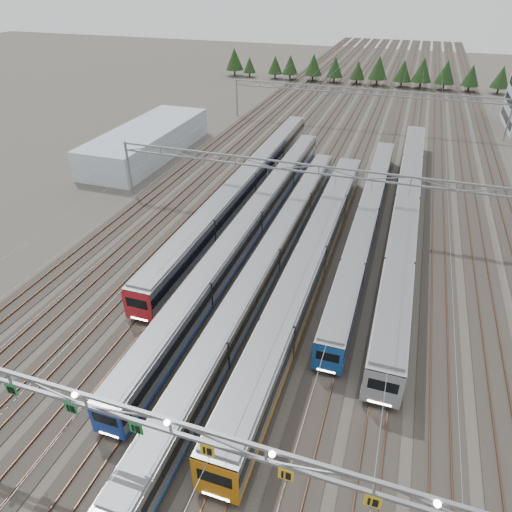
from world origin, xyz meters
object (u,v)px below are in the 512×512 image
(train_d, at_px, (311,259))
(train_f, at_px, (405,209))
(train_b, at_px, (252,222))
(train_c, at_px, (269,259))
(train_e, at_px, (367,218))
(gantry_far, at_px, (364,96))
(train_a, at_px, (246,184))
(gantry_mid, at_px, (318,177))
(west_shed, at_px, (148,141))
(gantry_near, at_px, (169,430))

(train_d, relative_size, train_f, 0.84)
(train_d, bearing_deg, train_f, 60.37)
(train_b, xyz_separation_m, train_c, (4.50, -7.51, -0.08))
(train_e, bearing_deg, gantry_far, 98.39)
(train_b, relative_size, gantry_far, 1.12)
(train_a, height_order, train_c, train_a)
(gantry_mid, xyz_separation_m, gantry_far, (0.00, 45.00, 0.00))
(train_f, distance_m, gantry_mid, 12.34)
(train_e, xyz_separation_m, west_shed, (-40.90, 16.52, 0.52))
(gantry_near, relative_size, west_shed, 1.88)
(train_a, bearing_deg, train_c, -63.48)
(train_e, height_order, gantry_near, gantry_near)
(train_d, xyz_separation_m, gantry_far, (-2.25, 57.89, 4.09))
(train_d, xyz_separation_m, gantry_mid, (-2.25, 12.89, 4.09))
(train_f, distance_m, west_shed, 47.18)
(train_b, distance_m, gantry_near, 34.75)
(train_a, xyz_separation_m, train_b, (4.50, -10.53, -0.22))
(gantry_far, bearing_deg, train_f, -75.03)
(train_a, bearing_deg, train_b, -66.85)
(train_e, relative_size, gantry_near, 0.93)
(train_b, distance_m, train_c, 8.75)
(train_a, bearing_deg, train_e, -15.17)
(train_e, bearing_deg, train_d, -110.34)
(gantry_mid, bearing_deg, train_b, -136.52)
(train_c, relative_size, train_e, 1.16)
(train_e, xyz_separation_m, gantry_far, (-6.75, 45.76, 4.45))
(train_d, height_order, train_e, train_d)
(train_a, relative_size, train_b, 0.96)
(train_a, relative_size, gantry_near, 1.07)
(train_c, relative_size, gantry_mid, 1.07)
(gantry_near, bearing_deg, train_d, 85.18)
(gantry_near, height_order, gantry_mid, gantry_near)
(train_c, height_order, gantry_far, gantry_far)
(gantry_near, bearing_deg, train_c, 94.80)
(west_shed, bearing_deg, gantry_near, -58.61)
(train_f, bearing_deg, gantry_near, -104.70)
(train_f, xyz_separation_m, gantry_mid, (-11.25, -2.93, 4.15))
(train_e, bearing_deg, gantry_mid, 173.62)
(train_f, bearing_deg, gantry_mid, -165.40)
(train_a, height_order, train_b, train_a)
(train_b, relative_size, train_c, 1.04)
(train_f, bearing_deg, gantry_far, 104.97)
(train_e, distance_m, gantry_mid, 8.12)
(train_c, xyz_separation_m, train_d, (4.50, 1.01, 0.39))
(west_shed, bearing_deg, gantry_mid, -24.78)
(train_a, xyz_separation_m, gantry_mid, (11.25, -4.12, 4.18))
(train_e, relative_size, west_shed, 1.75)
(train_a, bearing_deg, gantry_near, -75.79)
(gantry_near, distance_m, gantry_mid, 40.12)
(train_c, relative_size, train_d, 1.13)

